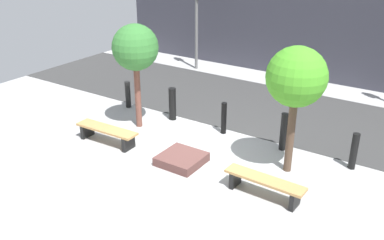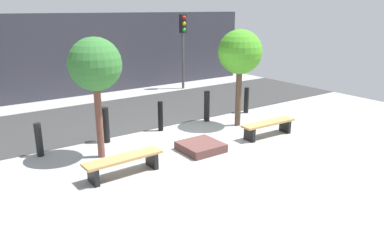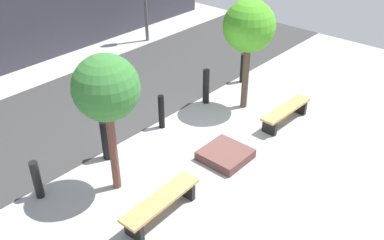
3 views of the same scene
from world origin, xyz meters
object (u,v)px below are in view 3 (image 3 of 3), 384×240
Objects in this scene: bench_right at (286,112)px; bollard_far_left at (37,180)px; planter_bed at (225,155)px; bollard_right at (206,86)px; bench_left at (161,203)px; bollard_center at (161,112)px; tree_behind_right_bench at (249,27)px; bollard_left at (106,140)px; tree_behind_left_bench at (106,89)px; bollard_far_right at (243,68)px.

bollard_far_left is at bearing 160.86° from bench_right.
planter_bed is 1.01× the size of bollard_right.
bench_left is 1.82× the size of bollard_right.
bollard_center reaches higher than bench_right.
tree_behind_right_bench is 3.29× the size of bollard_center.
bollard_center is at bearing 0.00° from bollard_far_left.
bollard_center is at bearing 42.59° from bench_left.
planter_bed is 2.71m from bollard_left.
bench_right is at bearing -44.66° from bollard_center.
tree_behind_left_bench is at bearing 180.00° from tree_behind_right_bench.
bench_left is 6.18m from bollard_far_right.
bench_left is 0.61× the size of tree_behind_right_bench.
bollard_far_right is (3.50, 2.03, 0.35)m from planter_bed.
bench_right is 0.60× the size of tree_behind_right_bench.
bollard_center is at bearing 180.00° from bollard_right.
bench_left is 3.18m from bollard_center.
tree_behind_left_bench is 6.11m from bollard_far_right.
bollard_far_left reaches higher than bench_right.
bollard_left is (-4.01, 2.23, 0.17)m from bench_right.
planter_bed is (2.26, 0.20, -0.21)m from bench_left.
bollard_center is at bearing 90.00° from planter_bed.
bollard_far_left is at bearing 180.00° from bollard_center.
tree_behind_left_bench reaches higher than bollard_far_right.
bollard_far_left is at bearing 170.82° from tree_behind_right_bench.
bollard_right is at bearing 0.00° from bollard_left.
bollard_left is 1.75m from bollard_center.
bollard_right is (4.01, 0.93, -1.78)m from tree_behind_left_bench.
planter_bed is at bearing -49.33° from bollard_left.
bollard_left is (0.51, 0.93, -1.79)m from tree_behind_left_bench.
tree_behind_right_bench is 3.05m from bollard_center.
planter_bed is 3.32m from tree_behind_left_bench.
bollard_far_right reaches higher than planter_bed.
bollard_far_left is 1.75m from bollard_left.
tree_behind_left_bench is (-2.26, 1.10, 2.17)m from planter_bed.
tree_behind_right_bench reaches higher than bollard_center.
bench_left is 2.00× the size of bollard_far_right.
tree_behind_left_bench is at bearing -157.63° from bollard_center.
tree_behind_right_bench is at bearing -13.06° from bollard_left.
bollard_left is 3.50m from bollard_right.
bollard_center is at bearing 157.63° from tree_behind_right_bench.
bollard_center is 3.50m from bollard_far_right.
tree_behind_right_bench is at bearing -9.18° from bollard_far_left.
bollard_far_right is at bearing 36.98° from tree_behind_right_bench.
bench_left is 2.28m from planter_bed.
bollard_far_left is at bearing 180.00° from bollard_left.
bench_right is 1.96× the size of bollard_center.
tree_behind_right_bench is at bearing -61.14° from bollard_right.
bench_right is 1.76× the size of planter_bed.
bollard_right is (1.75, 0.00, 0.05)m from bollard_center.
bollard_far_right is (1.24, 0.93, -1.82)m from tree_behind_right_bench.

